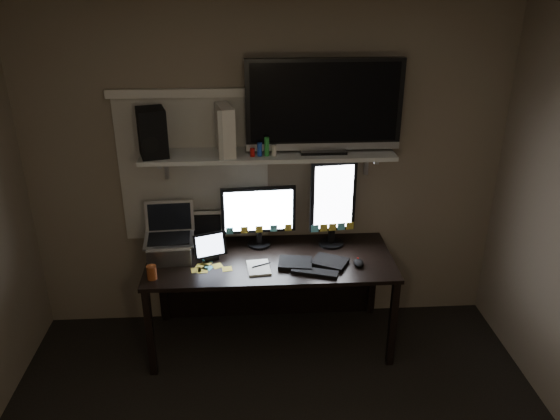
{
  "coord_description": "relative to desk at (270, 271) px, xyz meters",
  "views": [
    {
      "loc": [
        -0.15,
        -2.1,
        2.67
      ],
      "look_at": [
        0.06,
        1.25,
        1.19
      ],
      "focal_mm": 35.0,
      "sensor_mm": 36.0,
      "label": 1
    }
  ],
  "objects": [
    {
      "name": "keyboard",
      "position": [
        0.3,
        -0.24,
        0.19
      ],
      "size": [
        0.53,
        0.34,
        0.03
      ],
      "primitive_type": "cube",
      "rotation": [
        0.0,
        0.0,
        -0.32
      ],
      "color": "black",
      "rests_on": "desk"
    },
    {
      "name": "speaker",
      "position": [
        -0.8,
        0.05,
        1.09
      ],
      "size": [
        0.23,
        0.26,
        0.33
      ],
      "primitive_type": "cube",
      "rotation": [
        0.0,
        0.0,
        0.27
      ],
      "color": "black",
      "rests_on": "wall_shelf"
    },
    {
      "name": "tv",
      "position": [
        0.39,
        0.08,
        1.25
      ],
      "size": [
        1.09,
        0.2,
        0.66
      ],
      "primitive_type": "cube",
      "rotation": [
        0.0,
        0.0,
        -0.0
      ],
      "color": "black",
      "rests_on": "wall_shelf"
    },
    {
      "name": "bottles",
      "position": [
        -0.04,
        -0.01,
        0.99
      ],
      "size": [
        0.21,
        0.09,
        0.13
      ],
      "primitive_type": null,
      "rotation": [
        0.0,
        0.0,
        -0.2
      ],
      "color": "#A50F0C",
      "rests_on": "wall_shelf"
    },
    {
      "name": "cup",
      "position": [
        -0.82,
        -0.36,
        0.23
      ],
      "size": [
        0.09,
        0.09,
        0.1
      ],
      "primitive_type": "cylinder",
      "rotation": [
        0.0,
        0.0,
        0.29
      ],
      "color": "brown",
      "rests_on": "desk"
    },
    {
      "name": "desk",
      "position": [
        0.0,
        0.0,
        0.0
      ],
      "size": [
        1.8,
        0.75,
        0.73
      ],
      "color": "black",
      "rests_on": "floor"
    },
    {
      "name": "back_wall",
      "position": [
        0.0,
        0.25,
        0.7
      ],
      "size": [
        3.6,
        0.0,
        3.6
      ],
      "primitive_type": "plane",
      "rotation": [
        1.57,
        0.0,
        0.0
      ],
      "color": "#776855",
      "rests_on": "floor"
    },
    {
      "name": "monitor_landscape",
      "position": [
        -0.08,
        0.09,
        0.42
      ],
      "size": [
        0.56,
        0.09,
        0.49
      ],
      "primitive_type": "cube",
      "rotation": [
        0.0,
        0.0,
        0.06
      ],
      "color": "black",
      "rests_on": "desk"
    },
    {
      "name": "laptop",
      "position": [
        -0.73,
        -0.09,
        0.38
      ],
      "size": [
        0.37,
        0.31,
        0.4
      ],
      "primitive_type": "cube",
      "rotation": [
        0.0,
        0.0,
        0.06
      ],
      "color": "#ADAEB2",
      "rests_on": "desk"
    },
    {
      "name": "monitor_portrait",
      "position": [
        0.48,
        0.07,
        0.52
      ],
      "size": [
        0.35,
        0.1,
        0.69
      ],
      "primitive_type": "cube",
      "rotation": [
        0.0,
        0.0,
        0.12
      ],
      "color": "black",
      "rests_on": "desk"
    },
    {
      "name": "sticky_notes",
      "position": [
        -0.44,
        -0.2,
        0.18
      ],
      "size": [
        0.31,
        0.23,
        0.0
      ],
      "primitive_type": null,
      "rotation": [
        0.0,
        0.0,
        0.04
      ],
      "color": "gold",
      "rests_on": "desk"
    },
    {
      "name": "mouse",
      "position": [
        0.63,
        -0.26,
        0.2
      ],
      "size": [
        0.07,
        0.11,
        0.04
      ],
      "primitive_type": "ellipsoid",
      "rotation": [
        0.0,
        0.0,
        -0.01
      ],
      "color": "black",
      "rests_on": "desk"
    },
    {
      "name": "file_sorter",
      "position": [
        -0.47,
        0.14,
        0.31
      ],
      "size": [
        0.21,
        0.1,
        0.27
      ],
      "primitive_type": "cube",
      "rotation": [
        0.0,
        0.0,
        0.01
      ],
      "color": "black",
      "rests_on": "desk"
    },
    {
      "name": "tablet",
      "position": [
        -0.44,
        -0.1,
        0.28
      ],
      "size": [
        0.26,
        0.17,
        0.21
      ],
      "primitive_type": "cube",
      "rotation": [
        0.0,
        0.0,
        0.34
      ],
      "color": "black",
      "rests_on": "desk"
    },
    {
      "name": "wall_shelf",
      "position": [
        0.0,
        0.08,
        0.91
      ],
      "size": [
        1.8,
        0.35,
        0.03
      ],
      "primitive_type": "cube",
      "color": "beige",
      "rests_on": "back_wall"
    },
    {
      "name": "game_console",
      "position": [
        -0.3,
        0.08,
        1.1
      ],
      "size": [
        0.15,
        0.3,
        0.34
      ],
      "primitive_type": "cube",
      "rotation": [
        0.0,
        0.0,
        0.21
      ],
      "color": "beige",
      "rests_on": "wall_shelf"
    },
    {
      "name": "notepad",
      "position": [
        -0.09,
        -0.27,
        0.18
      ],
      "size": [
        0.18,
        0.23,
        0.01
      ],
      "primitive_type": "cube",
      "rotation": [
        0.0,
        0.0,
        0.09
      ],
      "color": "silver",
      "rests_on": "desk"
    },
    {
      "name": "window_blinds",
      "position": [
        -0.55,
        0.24,
        0.75
      ],
      "size": [
        1.1,
        0.02,
        1.1
      ],
      "primitive_type": "cube",
      "color": "beige",
      "rests_on": "back_wall"
    },
    {
      "name": "ceiling",
      "position": [
        0.0,
        -1.55,
        1.95
      ],
      "size": [
        3.6,
        3.6,
        0.0
      ],
      "primitive_type": "plane",
      "rotation": [
        3.14,
        0.0,
        0.0
      ],
      "color": "silver",
      "rests_on": "back_wall"
    }
  ]
}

